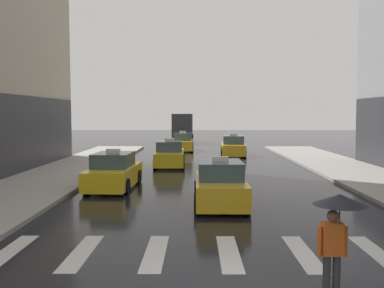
{
  "coord_description": "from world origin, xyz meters",
  "views": [
    {
      "loc": [
        -0.8,
        -7.18,
        3.39
      ],
      "look_at": [
        -0.95,
        8.0,
        2.3
      ],
      "focal_mm": 39.91,
      "sensor_mm": 36.0,
      "label": 1
    }
  ],
  "objects_px": {
    "taxi_second": "(114,172)",
    "taxi_lead": "(220,185)",
    "taxi_fourth": "(233,147)",
    "pedestrian_with_umbrella": "(337,217)",
    "taxi_third": "(170,155)",
    "taxi_fifth": "(183,143)",
    "box_truck": "(183,127)"
  },
  "relations": [
    {
      "from": "taxi_fourth",
      "to": "pedestrian_with_umbrella",
      "type": "xyz_separation_m",
      "value": [
        -0.42,
        -26.52,
        0.79
      ]
    },
    {
      "from": "box_truck",
      "to": "taxi_third",
      "type": "bearing_deg",
      "value": -90.44
    },
    {
      "from": "taxi_third",
      "to": "taxi_fifth",
      "type": "relative_size",
      "value": 1.01
    },
    {
      "from": "taxi_fifth",
      "to": "box_truck",
      "type": "relative_size",
      "value": 0.6
    },
    {
      "from": "taxi_fourth",
      "to": "pedestrian_with_umbrella",
      "type": "height_order",
      "value": "pedestrian_with_umbrella"
    },
    {
      "from": "taxi_lead",
      "to": "taxi_second",
      "type": "height_order",
      "value": "same"
    },
    {
      "from": "taxi_lead",
      "to": "taxi_fourth",
      "type": "relative_size",
      "value": 0.99
    },
    {
      "from": "taxi_third",
      "to": "pedestrian_with_umbrella",
      "type": "xyz_separation_m",
      "value": [
        4.26,
        -19.67,
        0.79
      ]
    },
    {
      "from": "taxi_third",
      "to": "box_truck",
      "type": "relative_size",
      "value": 0.61
    },
    {
      "from": "taxi_lead",
      "to": "pedestrian_with_umbrella",
      "type": "distance_m",
      "value": 8.38
    },
    {
      "from": "taxi_third",
      "to": "taxi_fourth",
      "type": "height_order",
      "value": "same"
    },
    {
      "from": "taxi_second",
      "to": "taxi_third",
      "type": "xyz_separation_m",
      "value": [
        2.02,
        8.14,
        0.0
      ]
    },
    {
      "from": "taxi_third",
      "to": "taxi_fourth",
      "type": "bearing_deg",
      "value": 55.67
    },
    {
      "from": "taxi_lead",
      "to": "taxi_fifth",
      "type": "xyz_separation_m",
      "value": [
        -2.11,
        22.93,
        0.0
      ]
    },
    {
      "from": "pedestrian_with_umbrella",
      "to": "taxi_fifth",
      "type": "bearing_deg",
      "value": 96.9
    },
    {
      "from": "taxi_third",
      "to": "taxi_fourth",
      "type": "relative_size",
      "value": 1.0
    },
    {
      "from": "taxi_fifth",
      "to": "box_truck",
      "type": "distance_m",
      "value": 11.11
    },
    {
      "from": "taxi_lead",
      "to": "taxi_second",
      "type": "distance_m",
      "value": 5.71
    },
    {
      "from": "taxi_second",
      "to": "taxi_lead",
      "type": "bearing_deg",
      "value": -35.86
    },
    {
      "from": "taxi_second",
      "to": "box_truck",
      "type": "relative_size",
      "value": 0.61
    },
    {
      "from": "taxi_second",
      "to": "pedestrian_with_umbrella",
      "type": "xyz_separation_m",
      "value": [
        6.28,
        -11.53,
        0.79
      ]
    },
    {
      "from": "box_truck",
      "to": "pedestrian_with_umbrella",
      "type": "distance_m",
      "value": 42.36
    },
    {
      "from": "taxi_second",
      "to": "pedestrian_with_umbrella",
      "type": "relative_size",
      "value": 2.38
    },
    {
      "from": "taxi_second",
      "to": "taxi_fifth",
      "type": "height_order",
      "value": "same"
    },
    {
      "from": "taxi_fourth",
      "to": "taxi_fifth",
      "type": "bearing_deg",
      "value": 132.33
    },
    {
      "from": "taxi_lead",
      "to": "taxi_third",
      "type": "distance_m",
      "value": 11.78
    },
    {
      "from": "taxi_lead",
      "to": "pedestrian_with_umbrella",
      "type": "relative_size",
      "value": 2.34
    },
    {
      "from": "taxi_lead",
      "to": "taxi_third",
      "type": "bearing_deg",
      "value": 102.77
    },
    {
      "from": "taxi_second",
      "to": "taxi_third",
      "type": "distance_m",
      "value": 8.39
    },
    {
      "from": "taxi_third",
      "to": "box_truck",
      "type": "xyz_separation_m",
      "value": [
        0.17,
        22.49,
        1.13
      ]
    },
    {
      "from": "taxi_second",
      "to": "taxi_fourth",
      "type": "distance_m",
      "value": 16.42
    },
    {
      "from": "pedestrian_with_umbrella",
      "to": "taxi_lead",
      "type": "bearing_deg",
      "value": 101.45
    }
  ]
}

